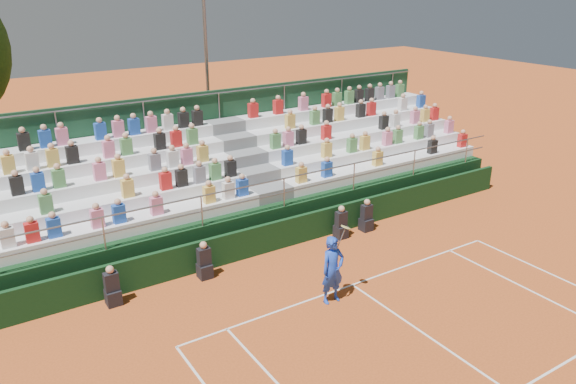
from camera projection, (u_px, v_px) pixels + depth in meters
ground at (352, 285)px, 16.45m from camera, size 90.00×90.00×0.00m
courtside_wall at (293, 231)px, 18.79m from camera, size 20.00×0.15×1.00m
line_officials at (267, 246)px, 17.79m from camera, size 9.41×0.40×1.19m
grandstand at (246, 186)px, 21.12m from camera, size 20.00×5.20×4.40m
tennis_player at (333, 270)px, 15.29m from camera, size 0.89×0.47×2.22m
floodlight_mast at (207, 62)px, 25.67m from camera, size 0.60×0.25×8.33m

